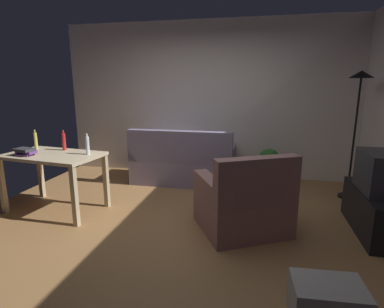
% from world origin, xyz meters
% --- Properties ---
extents(ground_plane, '(5.20, 4.40, 0.02)m').
position_xyz_m(ground_plane, '(0.00, 0.00, -0.01)').
color(ground_plane, '#9E7042').
extents(wall_rear, '(5.20, 0.10, 2.70)m').
position_xyz_m(wall_rear, '(0.00, 2.20, 1.35)').
color(wall_rear, silver).
rests_on(wall_rear, ground_plane).
extents(couch, '(1.68, 0.84, 0.92)m').
position_xyz_m(couch, '(-0.28, 1.59, 0.31)').
color(couch, gray).
rests_on(couch, ground_plane).
extents(tv_stand, '(0.44, 1.10, 0.48)m').
position_xyz_m(tv_stand, '(2.25, 0.28, 0.24)').
color(tv_stand, black).
rests_on(tv_stand, ground_plane).
extents(tv, '(0.41, 0.60, 0.44)m').
position_xyz_m(tv, '(2.25, 0.28, 0.70)').
color(tv, '#2D2D33').
rests_on(tv, tv_stand).
extents(torchiere_lamp, '(0.32, 0.32, 1.81)m').
position_xyz_m(torchiere_lamp, '(2.25, 1.39, 1.41)').
color(torchiere_lamp, black).
rests_on(torchiere_lamp, ground_plane).
extents(desk, '(1.28, 0.84, 0.76)m').
position_xyz_m(desk, '(-1.64, 0.09, 0.65)').
color(desk, '#C6B28E').
rests_on(desk, ground_plane).
extents(potted_plant, '(0.36, 0.36, 0.57)m').
position_xyz_m(potted_plant, '(1.12, 1.90, 0.33)').
color(potted_plant, brown).
rests_on(potted_plant, ground_plane).
extents(armchair, '(1.19, 1.16, 0.92)m').
position_xyz_m(armchair, '(0.80, 0.01, 0.32)').
color(armchair, '#996B66').
rests_on(armchair, ground_plane).
extents(storage_box, '(0.50, 0.37, 0.30)m').
position_xyz_m(storage_box, '(1.44, -1.27, 0.15)').
color(storage_box, '#A8A399').
rests_on(storage_box, ground_plane).
extents(bottle_squat, '(0.05, 0.05, 0.26)m').
position_xyz_m(bottle_squat, '(-2.06, 0.33, 0.88)').
color(bottle_squat, '#BCB24C').
rests_on(bottle_squat, desk).
extents(bottle_red, '(0.05, 0.05, 0.27)m').
position_xyz_m(bottle_red, '(-1.62, 0.32, 0.88)').
color(bottle_red, '#AD2323').
rests_on(bottle_red, desk).
extents(bottle_clear, '(0.05, 0.05, 0.27)m').
position_xyz_m(bottle_clear, '(-1.18, 0.16, 0.88)').
color(bottle_clear, silver).
rests_on(bottle_clear, desk).
extents(book_stack, '(0.27, 0.20, 0.09)m').
position_xyz_m(book_stack, '(-1.91, -0.06, 0.81)').
color(book_stack, '#593372').
rests_on(book_stack, desk).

